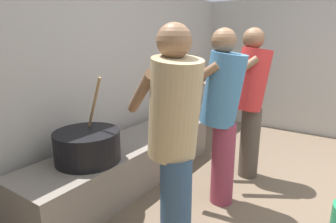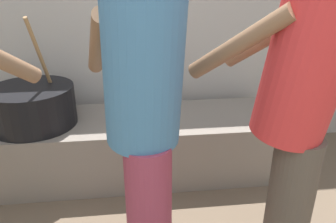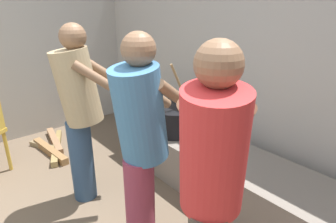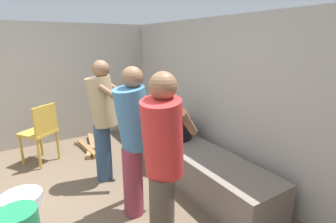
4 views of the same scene
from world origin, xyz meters
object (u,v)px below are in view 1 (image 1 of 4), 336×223
Objects in this scene: cook_in_blue_shirt at (222,109)px; cook_in_red_shirt at (250,96)px; cooking_pot_main at (88,146)px; cook_in_tan_shirt at (174,136)px.

cook_in_red_shirt is (0.62, -0.04, 0.01)m from cook_in_blue_shirt.
cooking_pot_main is at bearing 144.74° from cook_in_red_shirt.
cook_in_blue_shirt is 0.99× the size of cook_in_red_shirt.
cook_in_blue_shirt is at bearing 176.67° from cook_in_red_shirt.
cook_in_blue_shirt is 1.00× the size of cook_in_tan_shirt.
cook_in_blue_shirt is (0.70, -0.89, 0.30)m from cooking_pot_main.
cook_in_red_shirt reaches higher than cook_in_tan_shirt.
cook_in_blue_shirt reaches higher than cooking_pot_main.
cook_in_red_shirt is (1.31, -0.93, 0.32)m from cooking_pot_main.
cook_in_tan_shirt is at bearing -96.71° from cooking_pot_main.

